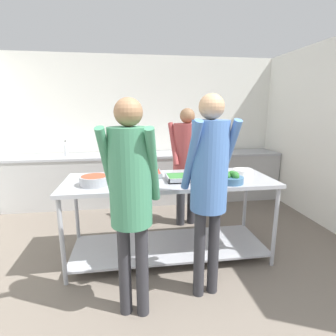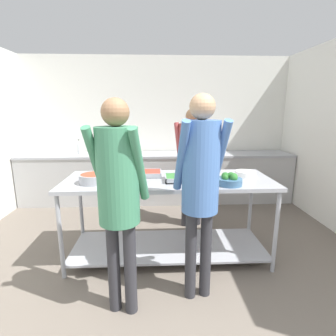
% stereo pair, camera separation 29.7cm
% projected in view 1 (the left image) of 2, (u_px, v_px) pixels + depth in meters
% --- Properties ---
extents(wall_rear, '(5.06, 0.06, 2.65)m').
position_uv_depth(wall_rear, '(145.00, 129.00, 5.02)').
color(wall_rear, silver).
rests_on(wall_rear, ground_plane).
extents(back_counter, '(4.90, 0.65, 0.90)m').
position_uv_depth(back_counter, '(147.00, 178.00, 4.86)').
color(back_counter, '#A8A8A8').
rests_on(back_counter, ground_plane).
extents(serving_counter, '(2.29, 0.84, 0.94)m').
position_uv_depth(serving_counter, '(169.00, 205.00, 2.97)').
color(serving_counter, '#9EA0A8').
rests_on(serving_counter, ground_plane).
extents(sauce_pan, '(0.44, 0.30, 0.09)m').
position_uv_depth(sauce_pan, '(95.00, 180.00, 2.66)').
color(sauce_pan, '#9EA0A8').
rests_on(sauce_pan, serving_counter).
extents(serving_tray_roast, '(0.46, 0.28, 0.05)m').
position_uv_depth(serving_tray_roast, '(141.00, 174.00, 3.00)').
color(serving_tray_roast, '#9EA0A8').
rests_on(serving_tray_roast, serving_counter).
extents(serving_tray_vegetables, '(0.49, 0.28, 0.05)m').
position_uv_depth(serving_tray_vegetables, '(189.00, 178.00, 2.85)').
color(serving_tray_vegetables, '#9EA0A8').
rests_on(serving_tray_vegetables, serving_counter).
extents(broccoli_bowl, '(0.26, 0.26, 0.13)m').
position_uv_depth(broccoli_bowl, '(231.00, 178.00, 2.72)').
color(broccoli_bowl, '#3D668C').
rests_on(broccoli_bowl, serving_counter).
extents(plate_stack, '(0.24, 0.24, 0.06)m').
position_uv_depth(plate_stack, '(243.00, 172.00, 3.10)').
color(plate_stack, white).
rests_on(plate_stack, serving_counter).
extents(guest_serving_left, '(0.45, 0.40, 1.82)m').
position_uv_depth(guest_serving_left, '(209.00, 175.00, 2.23)').
color(guest_serving_left, '#2D2D33').
rests_on(guest_serving_left, ground_plane).
extents(guest_serving_right, '(0.48, 0.43, 1.78)m').
position_uv_depth(guest_serving_right, '(131.00, 187.00, 1.99)').
color(guest_serving_right, '#2D2D33').
rests_on(guest_serving_right, ground_plane).
extents(cook_behind_counter, '(0.53, 0.40, 1.71)m').
position_uv_depth(cook_behind_counter, '(187.00, 155.00, 3.74)').
color(cook_behind_counter, '#2D2D33').
rests_on(cook_behind_counter, ground_plane).
extents(water_bottle, '(0.06, 0.06, 0.26)m').
position_uv_depth(water_bottle, '(66.00, 149.00, 4.54)').
color(water_bottle, silver).
rests_on(water_bottle, back_counter).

